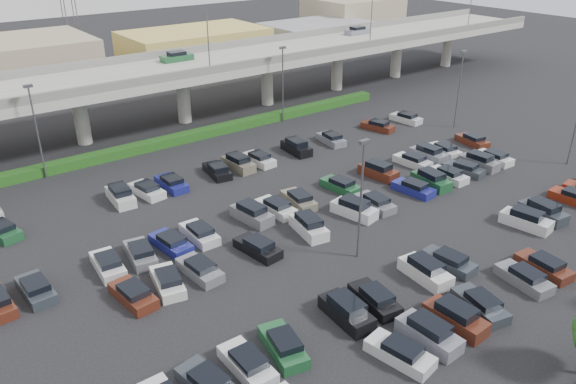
{
  "coord_description": "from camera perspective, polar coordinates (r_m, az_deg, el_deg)",
  "views": [
    {
      "loc": [
        -28.45,
        -36.21,
        25.05
      ],
      "look_at": [
        0.34,
        2.02,
        2.0
      ],
      "focal_mm": 35.0,
      "sensor_mm": 36.0,
      "label": 1
    }
  ],
  "objects": [
    {
      "name": "overpass",
      "position": [
        76.0,
        -14.38,
        11.17
      ],
      "size": [
        150.0,
        13.0,
        15.8
      ],
      "color": "gray",
      "rests_on": "ground"
    },
    {
      "name": "light_poles",
      "position": [
        49.05,
        -4.16,
        3.09
      ],
      "size": [
        66.9,
        48.38,
        10.3
      ],
      "color": "#4D4D52",
      "rests_on": "ground"
    },
    {
      "name": "hedge",
      "position": [
        71.81,
        -11.37,
        5.25
      ],
      "size": [
        66.0,
        1.6,
        1.1
      ],
      "primitive_type": "cube",
      "color": "#193E12",
      "rests_on": "ground"
    },
    {
      "name": "ground",
      "position": [
        52.43,
        1.03,
        -2.83
      ],
      "size": [
        280.0,
        280.0,
        0.0
      ],
      "primitive_type": "plane",
      "color": "black"
    },
    {
      "name": "parked_cars",
      "position": [
        49.1,
        2.91,
        -4.17
      ],
      "size": [
        63.06,
        41.56,
        1.67
      ],
      "color": "#1C502C",
      "rests_on": "ground"
    },
    {
      "name": "distant_buildings",
      "position": [
        108.31,
        -14.5,
        13.58
      ],
      "size": [
        138.0,
        24.0,
        9.0
      ],
      "color": "gray",
      "rests_on": "ground"
    }
  ]
}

